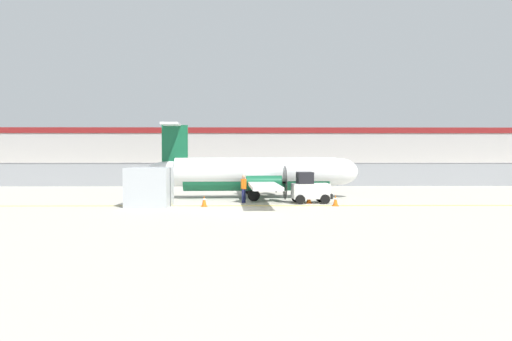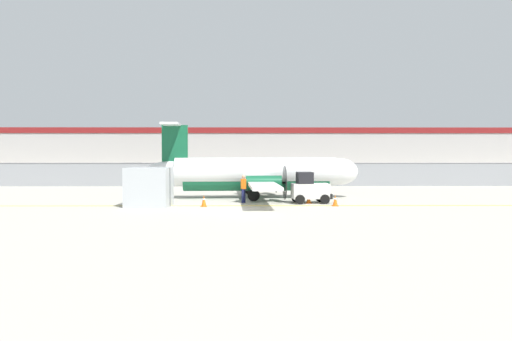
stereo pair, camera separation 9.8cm
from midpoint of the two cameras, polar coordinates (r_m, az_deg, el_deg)
ground_plane at (r=28.63m, az=-0.71°, el=-4.04°), size 140.00×140.00×0.01m
perimeter_fence at (r=44.50m, az=-0.66°, el=-0.37°), size 98.00×0.10×2.10m
parking_lot_strip at (r=56.04m, az=-0.63°, el=-0.93°), size 98.00×17.00×0.12m
background_building at (r=74.44m, az=-0.61°, el=2.31°), size 91.00×8.10×6.50m
commuter_airplane at (r=33.28m, az=0.53°, el=-0.40°), size 14.11×16.06×4.92m
baggage_tug at (r=30.14m, az=6.23°, el=-2.11°), size 2.43×1.59×1.88m
ground_crew_worker at (r=30.14m, az=-1.35°, el=-1.91°), size 0.45×0.53×1.70m
cargo_container at (r=28.81m, az=-12.05°, el=-1.86°), size 2.51×2.14×2.20m
traffic_cone_near_left at (r=28.80m, az=9.14°, el=-3.41°), size 0.36×0.36×0.64m
traffic_cone_near_right at (r=28.29m, az=-5.88°, el=-3.49°), size 0.36×0.36×0.64m
traffic_cone_far_left at (r=30.06m, az=6.14°, el=-3.16°), size 0.36×0.36×0.64m
parked_car_0 at (r=64.12m, az=-13.93°, el=0.15°), size 4.20×2.01×1.58m
parked_car_1 at (r=58.01m, az=-12.30°, el=-0.05°), size 4.28×2.18×1.58m
parked_car_2 at (r=58.60m, az=-7.64°, el=0.01°), size 4.22×2.04×1.58m
parked_car_3 at (r=50.14m, az=-2.69°, el=-0.34°), size 4.31×2.23×1.58m
parked_car_4 at (r=51.20m, az=1.53°, el=-0.29°), size 4.29×2.20×1.58m
parked_car_5 at (r=54.61m, az=4.86°, el=-0.14°), size 4.39×2.44×1.58m
parked_car_6 at (r=50.63m, az=10.81°, el=-0.35°), size 4.31×2.23×1.58m
parked_car_7 at (r=57.53m, az=14.72°, el=-0.09°), size 4.30×2.20×1.58m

